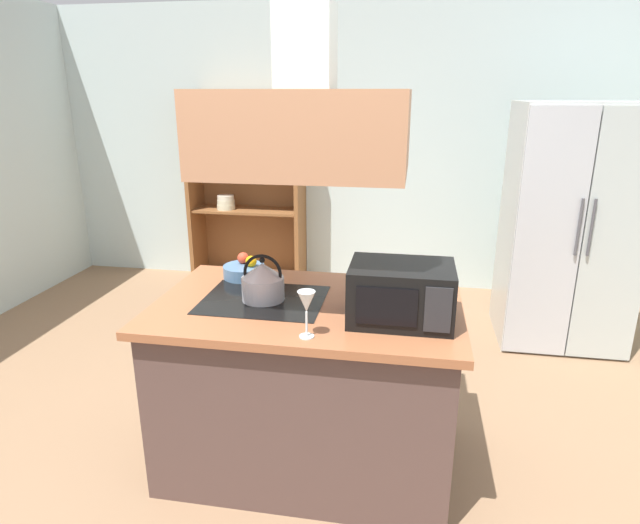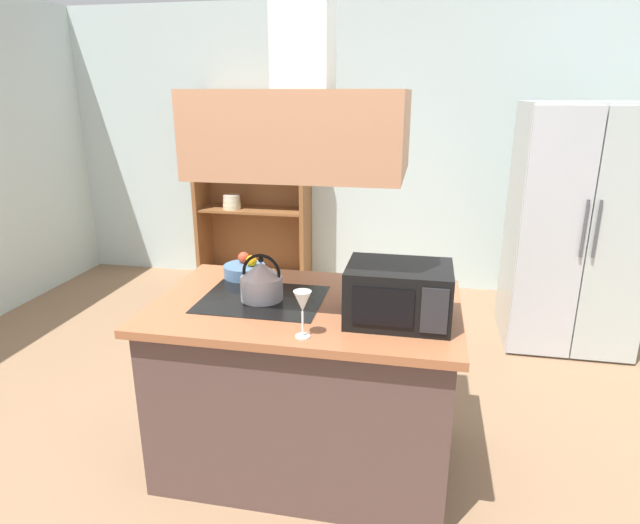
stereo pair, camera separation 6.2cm
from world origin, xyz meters
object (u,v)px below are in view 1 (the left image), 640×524
at_px(microwave, 401,293).
at_px(refrigerator, 568,227).
at_px(fruit_bowl, 244,270).
at_px(kettle, 263,281).
at_px(dish_cabinet, 248,201).
at_px(wine_glass_on_counter, 306,304).
at_px(cutting_board, 410,291).

bearing_deg(microwave, refrigerator, 58.09).
bearing_deg(fruit_bowl, kettle, -57.63).
xyz_separation_m(dish_cabinet, microwave, (1.60, -2.81, 0.19)).
bearing_deg(fruit_bowl, refrigerator, 35.86).
xyz_separation_m(microwave, fruit_bowl, (-0.87, 0.43, -0.09)).
distance_m(refrigerator, microwave, 2.28).
height_order(kettle, wine_glass_on_counter, kettle).
bearing_deg(microwave, cutting_board, 83.45).
bearing_deg(fruit_bowl, cutting_board, -4.72).
height_order(dish_cabinet, microwave, dish_cabinet).
relative_size(microwave, wine_glass_on_counter, 2.23).
bearing_deg(fruit_bowl, microwave, -26.38).
xyz_separation_m(cutting_board, microwave, (-0.04, -0.36, 0.12)).
height_order(kettle, fruit_bowl, kettle).
distance_m(dish_cabinet, microwave, 3.24).
relative_size(refrigerator, wine_glass_on_counter, 8.85).
xyz_separation_m(kettle, wine_glass_on_counter, (0.29, -0.37, 0.05)).
bearing_deg(wine_glass_on_counter, fruit_bowl, 125.69).
bearing_deg(refrigerator, wine_glass_on_counter, -126.00).
relative_size(kettle, fruit_bowl, 1.02).
distance_m(kettle, wine_glass_on_counter, 0.48).
xyz_separation_m(refrigerator, microwave, (-1.20, -1.93, 0.12)).
bearing_deg(dish_cabinet, wine_glass_on_counter, -68.32).
distance_m(dish_cabinet, wine_glass_on_counter, 3.30).
bearing_deg(refrigerator, dish_cabinet, 162.59).
bearing_deg(fruit_bowl, dish_cabinet, 107.00).
relative_size(wine_glass_on_counter, fruit_bowl, 0.90).
distance_m(dish_cabinet, fruit_bowl, 2.49).
xyz_separation_m(dish_cabinet, fruit_bowl, (0.73, -2.38, 0.11)).
bearing_deg(microwave, wine_glass_on_counter, -146.86).
distance_m(kettle, fruit_bowl, 0.37).
bearing_deg(wine_glass_on_counter, kettle, 128.22).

